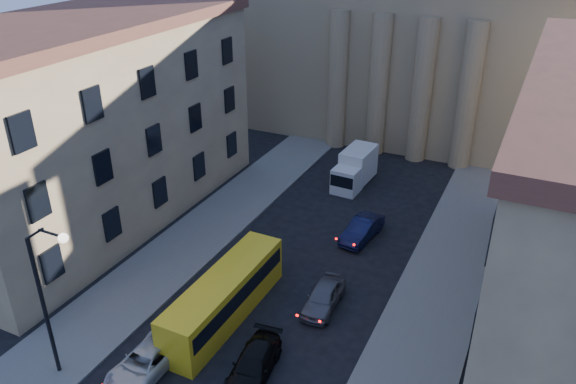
% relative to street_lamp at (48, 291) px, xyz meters
% --- Properties ---
extents(sidewalk_left, '(5.00, 60.00, 0.15)m').
position_rel_street_lamp_xyz_m(sidewalk_left, '(-1.53, 10.00, -5.21)').
color(sidewalk_left, '#625F5A').
rests_on(sidewalk_left, ground).
extents(sidewalk_right, '(5.00, 60.00, 0.15)m').
position_rel_street_lamp_xyz_m(sidewalk_right, '(15.47, 10.00, -5.21)').
color(sidewalk_right, '#625F5A').
rests_on(sidewalk_right, ground).
extents(church, '(68.02, 28.76, 36.60)m').
position_rel_street_lamp_xyz_m(church, '(6.97, 47.47, 6.59)').
color(church, '#8F7D58').
rests_on(church, ground).
extents(building_left, '(11.60, 26.60, 14.70)m').
position_rel_street_lamp_xyz_m(building_left, '(-10.03, 14.00, 2.14)').
color(building_left, tan).
rests_on(building_left, ground).
extents(street_lamp, '(2.62, 0.44, 8.83)m').
position_rel_street_lamp_xyz_m(street_lamp, '(0.00, 0.00, 0.00)').
color(street_lamp, black).
rests_on(street_lamp, ground).
extents(car_left_mid, '(2.29, 4.83, 1.33)m').
position_rel_street_lamp_xyz_m(car_left_mid, '(3.47, 1.91, -4.62)').
color(car_left_mid, silver).
rests_on(car_left_mid, ground).
extents(car_right_mid, '(2.44, 4.81, 1.34)m').
position_rel_street_lamp_xyz_m(car_right_mid, '(8.47, 4.13, -4.62)').
color(car_right_mid, black).
rests_on(car_right_mid, ground).
extents(car_right_far, '(1.92, 4.33, 1.45)m').
position_rel_street_lamp_xyz_m(car_right_far, '(9.57, 10.68, -4.56)').
color(car_right_far, '#535358').
rests_on(car_right_far, ground).
extents(car_right_distant, '(2.14, 4.64, 1.47)m').
position_rel_street_lamp_xyz_m(car_right_distant, '(9.10, 18.99, -4.55)').
color(car_right_distant, black).
rests_on(car_right_distant, ground).
extents(city_bus, '(2.43, 9.93, 2.79)m').
position_rel_street_lamp_xyz_m(city_bus, '(4.83, 7.41, -3.79)').
color(city_bus, gold).
rests_on(city_bus, ground).
extents(box_truck, '(2.41, 5.51, 2.97)m').
position_rel_street_lamp_xyz_m(box_truck, '(5.64, 27.14, -3.88)').
color(box_truck, silver).
rests_on(box_truck, ground).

